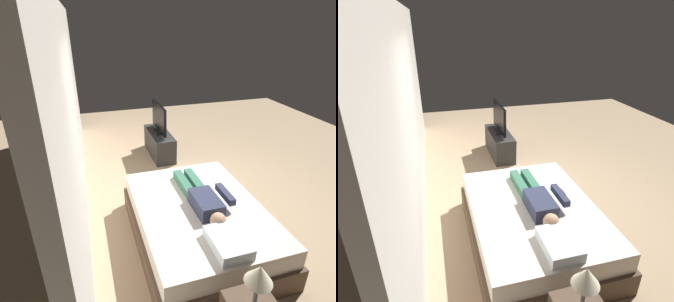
# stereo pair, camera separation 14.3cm
# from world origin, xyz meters

# --- Properties ---
(ground_plane) EXTENTS (10.00, 10.00, 0.00)m
(ground_plane) POSITION_xyz_m (0.00, 0.00, 0.00)
(ground_plane) COLOR tan
(back_wall) EXTENTS (6.40, 0.10, 2.80)m
(back_wall) POSITION_xyz_m (0.40, 1.58, 1.40)
(back_wall) COLOR silver
(back_wall) RESTS_ON ground
(bed) EXTENTS (2.09, 1.56, 0.54)m
(bed) POSITION_xyz_m (-1.05, 0.20, 0.26)
(bed) COLOR brown
(bed) RESTS_ON ground
(pillow) EXTENTS (0.48, 0.34, 0.12)m
(pillow) POSITION_xyz_m (-1.78, 0.20, 0.60)
(pillow) COLOR white
(pillow) RESTS_ON bed
(person) EXTENTS (1.26, 0.46, 0.18)m
(person) POSITION_xyz_m (-1.02, 0.15, 0.62)
(person) COLOR #2D334C
(person) RESTS_ON bed
(remote) EXTENTS (0.15, 0.04, 0.02)m
(remote) POSITION_xyz_m (-0.87, -0.26, 0.55)
(remote) COLOR black
(remote) RESTS_ON bed
(tv_stand) EXTENTS (1.10, 0.40, 0.50)m
(tv_stand) POSITION_xyz_m (1.57, -0.01, 0.25)
(tv_stand) COLOR #2D2D2D
(tv_stand) RESTS_ON ground
(tv) EXTENTS (0.88, 0.20, 0.59)m
(tv) POSITION_xyz_m (1.57, -0.01, 0.78)
(tv) COLOR black
(tv) RESTS_ON tv_stand
(lamp) EXTENTS (0.22, 0.22, 0.42)m
(lamp) POSITION_xyz_m (-2.40, 0.29, 0.85)
(lamp) COLOR #59595B
(lamp) RESTS_ON nightstand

